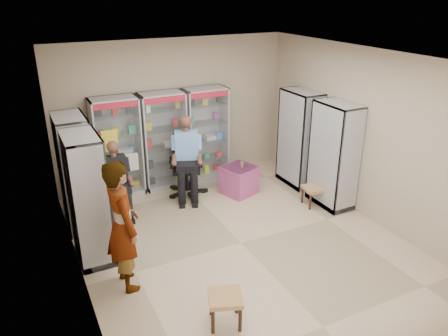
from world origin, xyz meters
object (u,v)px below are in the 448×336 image
cabinet_back_left (117,148)px  woven_stool_a (313,196)px  cabinet_back_mid (163,141)px  woven_stool_b (225,309)px  cabinet_right_near (334,156)px  cabinet_right_far (299,139)px  cabinet_back_right (206,134)px  cabinet_left_near (88,199)px  pink_trunk (239,180)px  office_chair (186,166)px  cabinet_left_far (76,173)px  wooden_chair (116,189)px  standing_man (123,226)px  seated_shopkeeper (187,159)px

cabinet_back_left → woven_stool_a: bearing=-33.9°
cabinet_back_mid → woven_stool_b: bearing=-99.4°
cabinet_back_left → cabinet_right_near: 4.18m
cabinet_right_far → woven_stool_b: cabinet_right_far is taller
cabinet_back_left → cabinet_right_far: same height
cabinet_back_right → cabinet_left_near: same height
cabinet_right_near → pink_trunk: 1.94m
cabinet_left_near → woven_stool_b: 2.64m
pink_trunk → woven_stool_a: size_ratio=1.59×
office_chair → woven_stool_a: bearing=-17.2°
cabinet_right_near → cabinet_left_near: same height
cabinet_left_far → woven_stool_b: bearing=19.4°
wooden_chair → pink_trunk: size_ratio=1.56×
cabinet_left_far → wooden_chair: cabinet_left_far is taller
cabinet_right_far → standing_man: 4.56m
cabinet_right_near → office_chair: cabinet_right_near is taller
cabinet_back_mid → standing_man: cabinet_back_mid is taller
office_chair → woven_stool_b: (-0.97, -3.68, -0.41)m
cabinet_left_far → standing_man: 2.04m
cabinet_back_right → cabinet_right_far: bearing=-34.7°
wooden_chair → woven_stool_b: (0.49, -3.53, -0.26)m
cabinet_left_near → standing_man: 0.96m
cabinet_left_far → seated_shopkeeper: 2.17m
wooden_chair → woven_stool_a: size_ratio=2.47×
woven_stool_a → woven_stool_b: size_ratio=0.91×
cabinet_right_far → seated_shopkeeper: 2.39m
cabinet_right_far → woven_stool_a: size_ratio=5.26×
seated_shopkeeper → standing_man: size_ratio=0.83×
cabinet_right_near → cabinet_right_far: bearing=0.0°
wooden_chair → seated_shopkeeper: (1.46, 0.10, 0.31)m
cabinet_back_right → cabinet_right_near: size_ratio=1.00×
standing_man → seated_shopkeeper: bearing=-42.4°
cabinet_back_mid → pink_trunk: bearing=-40.5°
cabinet_right_far → office_chair: (-2.32, 0.55, -0.39)m
cabinet_left_near → standing_man: bearing=16.9°
cabinet_right_near → standing_man: size_ratio=1.06×
cabinet_back_mid → office_chair: (0.26, -0.58, -0.39)m
woven_stool_b → woven_stool_a: bearing=35.6°
pink_trunk → cabinet_back_mid: bearing=139.5°
woven_stool_b → cabinet_left_near: bearing=117.7°
wooden_chair → cabinet_left_near: bearing=-117.6°
woven_stool_b → seated_shopkeeper: bearing=75.1°
cabinet_left_far → standing_man: bearing=7.9°
pink_trunk → standing_man: 3.47m
cabinet_right_far → cabinet_right_near: bearing=-180.0°
office_chair → pink_trunk: bearing=-4.5°
cabinet_right_far → woven_stool_a: (-0.33, -1.02, -0.81)m
woven_stool_a → cabinet_right_near: bearing=-14.1°
pink_trunk → woven_stool_a: (1.03, -1.11, -0.10)m
seated_shopkeeper → woven_stool_a: bearing=-16.3°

